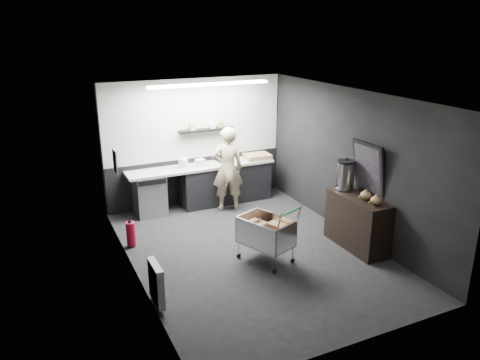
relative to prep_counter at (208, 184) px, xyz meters
name	(u,v)px	position (x,y,z in m)	size (l,w,h in m)	color
floor	(252,251)	(-0.14, -2.42, -0.46)	(5.50, 5.50, 0.00)	black
ceiling	(253,96)	(-0.14, -2.42, 2.24)	(5.50, 5.50, 0.00)	white
wall_back	(195,142)	(-0.14, 0.33, 0.89)	(5.50, 5.50, 0.00)	black
wall_front	(360,246)	(-0.14, -5.17, 0.89)	(5.50, 5.50, 0.00)	black
wall_left	(132,196)	(-2.14, -2.42, 0.89)	(5.50, 5.50, 0.00)	black
wall_right	(351,163)	(1.86, -2.42, 0.89)	(5.50, 5.50, 0.00)	black
kitchen_wall_panel	(195,119)	(-0.14, 0.31, 1.39)	(3.95, 0.02, 1.70)	#B7B8B3
dado_panel	(197,179)	(-0.14, 0.31, 0.04)	(3.95, 0.02, 1.00)	black
floating_shelf	(206,130)	(0.06, 0.20, 1.16)	(1.20, 0.22, 0.04)	black
wall_clock	(254,100)	(1.26, 0.30, 1.69)	(0.20, 0.20, 0.03)	silver
poster	(115,161)	(-2.12, -1.12, 1.09)	(0.02, 0.30, 0.40)	white
poster_red_band	(115,157)	(-2.11, -1.12, 1.16)	(0.01, 0.22, 0.10)	red
radiator	(156,283)	(-2.08, -3.32, -0.11)	(0.10, 0.50, 0.60)	silver
ceiling_strip	(210,84)	(-0.14, -0.57, 2.21)	(2.40, 0.20, 0.04)	white
prep_counter	(208,184)	(0.00, 0.00, 0.00)	(3.20, 0.61, 0.90)	black
person	(228,169)	(0.27, -0.45, 0.44)	(0.65, 0.43, 1.80)	beige
shopping_cart	(266,234)	(-0.08, -2.80, 0.03)	(0.88, 1.13, 1.02)	silver
sideboard	(357,215)	(1.62, -3.00, 0.14)	(0.54, 1.26, 1.88)	black
fire_extinguisher	(131,233)	(-1.99, -1.32, -0.20)	(0.16, 0.16, 0.53)	red
cardboard_box	(257,157)	(1.17, -0.05, 0.50)	(0.56, 0.42, 0.11)	#9A7A52
pink_tub	(183,163)	(-0.54, 0.00, 0.54)	(0.20, 0.20, 0.20)	beige
white_container	(200,163)	(-0.18, -0.05, 0.52)	(0.18, 0.14, 0.16)	silver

